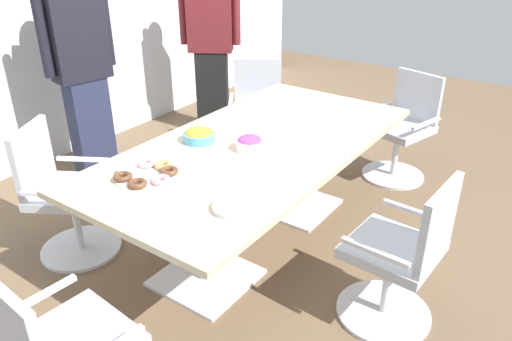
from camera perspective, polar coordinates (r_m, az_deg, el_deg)
The scene contains 13 objects.
ground_plane at distance 3.59m, azimuth 0.00°, elevation -7.91°, with size 10.00×10.00×0.01m, color brown.
back_wall at distance 4.80m, azimuth -25.25°, elevation 16.77°, with size 8.00×0.10×2.80m, color silver.
conference_table at distance 3.28m, azimuth 0.00°, elevation 1.17°, with size 2.40×1.20×0.75m.
office_chair_1 at distance 2.82m, azimuth 16.36°, elevation -9.94°, with size 0.57×0.57×0.91m.
office_chair_2 at distance 4.47m, azimuth 16.50°, elevation 4.20°, with size 0.67×0.67×0.91m.
office_chair_3 at distance 4.66m, azimuth 0.19°, elevation 6.30°, with size 0.75×0.75×0.91m.
office_chair_4 at distance 3.50m, azimuth -21.24°, elevation -3.04°, with size 0.74×0.74×0.91m.
person_standing_0 at distance 4.34m, azimuth -19.47°, elevation 11.12°, with size 0.61×0.30×1.85m.
person_standing_1 at distance 5.18m, azimuth -5.26°, elevation 14.51°, with size 0.42×0.56×1.80m.
snack_bowl_candy_mix at distance 3.11m, azimuth -0.74°, elevation 3.19°, with size 0.17×0.17×0.10m.
snack_bowl_chips_orange at distance 3.26m, azimuth -6.59°, elevation 4.08°, with size 0.21×0.21×0.09m.
donut_platter at distance 2.85m, azimuth -12.51°, elevation -0.39°, with size 0.36×0.36×0.04m.
plate_stack at distance 2.48m, azimuth -2.51°, elevation -4.21°, with size 0.22×0.22×0.03m.
Camera 1 is at (-2.41, -1.70, 2.05)m, focal length 34.67 mm.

